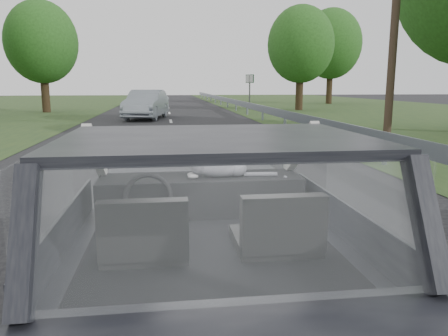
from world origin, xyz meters
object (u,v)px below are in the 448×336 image
object	(u,v)px
subject_car	(208,236)
highway_sign	(250,92)
cat	(220,167)
utility_pole	(395,13)
other_car	(146,104)

from	to	relation	value
subject_car	highway_sign	distance (m)	28.32
cat	utility_pole	bearing A→B (deg)	55.36
subject_car	highway_sign	xyz separation A→B (m)	(5.66, 27.75, 0.47)
highway_sign	utility_pole	xyz separation A→B (m)	(1.18, -17.27, 2.69)
subject_car	other_car	size ratio (longest dim) A/B	0.91
cat	highway_sign	world-z (taller)	highway_sign
subject_car	utility_pole	size ratio (longest dim) A/B	0.51
subject_car	other_car	world-z (taller)	other_car
cat	utility_pole	world-z (taller)	utility_pole
other_car	subject_car	bearing A→B (deg)	-76.43
subject_car	cat	distance (m)	0.69
highway_sign	utility_pole	bearing A→B (deg)	-109.58
subject_car	cat	xyz separation A→B (m)	(0.15, 0.57, 0.36)
cat	other_car	world-z (taller)	other_car
cat	utility_pole	size ratio (longest dim) A/B	0.07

